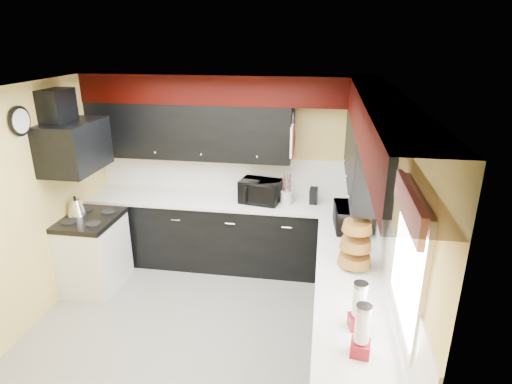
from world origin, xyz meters
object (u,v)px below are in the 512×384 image
(microwave, at_px, (350,217))
(kettle, at_px, (76,207))
(utensil_crock, at_px, (286,197))
(knife_block, at_px, (314,196))
(toaster_oven, at_px, (260,191))

(microwave, distance_m, kettle, 3.20)
(microwave, relative_size, utensil_crock, 3.01)
(microwave, height_order, knife_block, microwave)
(kettle, bearing_deg, toaster_oven, 18.62)
(toaster_oven, height_order, utensil_crock, toaster_oven)
(toaster_oven, height_order, kettle, toaster_oven)
(utensil_crock, relative_size, knife_block, 0.76)
(toaster_oven, xyz_separation_m, utensil_crock, (0.34, -0.00, -0.06))
(utensil_crock, height_order, knife_block, knife_block)
(utensil_crock, height_order, kettle, kettle)
(toaster_oven, xyz_separation_m, knife_block, (0.67, 0.03, -0.04))
(microwave, height_order, utensil_crock, microwave)
(utensil_crock, xyz_separation_m, knife_block, (0.34, 0.04, 0.02))
(toaster_oven, relative_size, microwave, 1.03)
(toaster_oven, distance_m, utensil_crock, 0.34)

